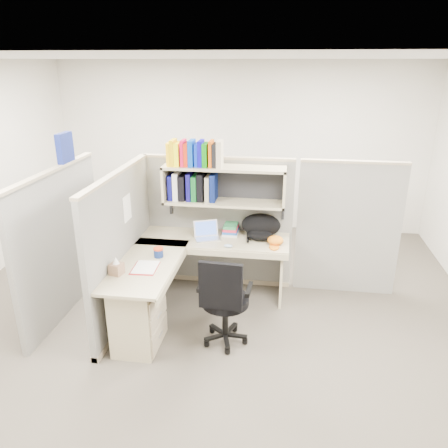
% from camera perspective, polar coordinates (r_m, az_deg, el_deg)
% --- Properties ---
extents(ground, '(6.00, 6.00, 0.00)m').
position_cam_1_polar(ground, '(4.94, -2.37, -12.27)').
color(ground, '#3A362D').
rests_on(ground, ground).
extents(room_shell, '(6.00, 6.00, 6.00)m').
position_cam_1_polar(room_shell, '(4.28, -2.69, 6.26)').
color(room_shell, '#BDB8AA').
rests_on(room_shell, ground).
extents(cubicle, '(3.79, 1.84, 1.95)m').
position_cam_1_polar(cubicle, '(5.00, -5.70, -0.26)').
color(cubicle, slate).
rests_on(cubicle, ground).
extents(desk, '(1.74, 1.75, 0.73)m').
position_cam_1_polar(desk, '(4.56, -8.23, -9.04)').
color(desk, tan).
rests_on(desk, ground).
extents(laptop, '(0.37, 0.37, 0.20)m').
position_cam_1_polar(laptop, '(5.04, -2.19, -0.91)').
color(laptop, silver).
rests_on(laptop, desk).
extents(backpack, '(0.52, 0.44, 0.27)m').
position_cam_1_polar(backpack, '(5.08, 4.80, -0.38)').
color(backpack, black).
rests_on(backpack, desk).
extents(orange_cap, '(0.20, 0.22, 0.10)m').
position_cam_1_polar(orange_cap, '(4.95, 6.74, -2.12)').
color(orange_cap, orange).
rests_on(orange_cap, desk).
extents(snack_canister, '(0.10, 0.10, 0.10)m').
position_cam_1_polar(snack_canister, '(4.66, -8.56, -3.67)').
color(snack_canister, navy).
rests_on(snack_canister, desk).
extents(tissue_box, '(0.14, 0.14, 0.18)m').
position_cam_1_polar(tissue_box, '(4.35, -13.89, -5.31)').
color(tissue_box, '#8D6A50').
rests_on(tissue_box, desk).
extents(mouse, '(0.10, 0.08, 0.04)m').
position_cam_1_polar(mouse, '(4.85, 0.55, -2.86)').
color(mouse, '#89A4C3').
rests_on(mouse, desk).
extents(paper_cup, '(0.10, 0.10, 0.11)m').
position_cam_1_polar(paper_cup, '(5.23, -1.73, -0.63)').
color(paper_cup, silver).
rests_on(paper_cup, desk).
extents(book_stack, '(0.19, 0.25, 0.12)m').
position_cam_1_polar(book_stack, '(5.21, 0.89, -0.65)').
color(book_stack, slate).
rests_on(book_stack, desk).
extents(loose_paper, '(0.24, 0.31, 0.00)m').
position_cam_1_polar(loose_paper, '(4.47, -10.20, -5.55)').
color(loose_paper, white).
rests_on(loose_paper, desk).
extents(task_chair, '(0.52, 0.48, 0.98)m').
position_cam_1_polar(task_chair, '(4.36, 0.04, -11.72)').
color(task_chair, black).
rests_on(task_chair, ground).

